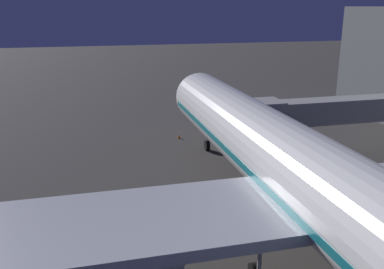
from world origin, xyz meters
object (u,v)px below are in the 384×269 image
at_px(jet_bridge, 333,111).
at_px(traffic_cone_nose_starboard, 179,136).
at_px(airliner_at_gate, 318,188).
at_px(traffic_cone_nose_port, 211,134).

relative_size(jet_bridge, traffic_cone_nose_starboard, 40.05).
xyz_separation_m(airliner_at_gate, traffic_cone_nose_port, (-2.20, -29.94, -5.40)).
xyz_separation_m(traffic_cone_nose_port, traffic_cone_nose_starboard, (4.40, 0.00, 0.00)).
relative_size(airliner_at_gate, traffic_cone_nose_port, 113.33).
distance_m(traffic_cone_nose_port, traffic_cone_nose_starboard, 4.40).
bearing_deg(airliner_at_gate, traffic_cone_nose_port, -94.20).
relative_size(airliner_at_gate, traffic_cone_nose_starboard, 113.33).
bearing_deg(traffic_cone_nose_port, traffic_cone_nose_starboard, 0.00).
bearing_deg(jet_bridge, traffic_cone_nose_port, -52.57).
height_order(airliner_at_gate, jet_bridge, airliner_at_gate).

